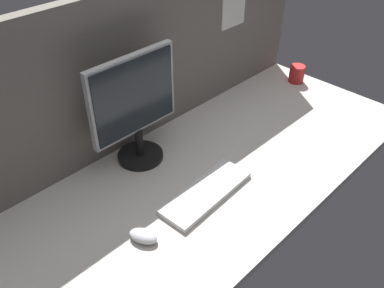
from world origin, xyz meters
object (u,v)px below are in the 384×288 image
at_px(monitor, 135,106).
at_px(mouse, 143,236).
at_px(keyboard, 206,193).
at_px(mug_red_plastic, 297,74).

bearing_deg(monitor, mouse, -127.85).
height_order(keyboard, mug_red_plastic, mug_red_plastic).
bearing_deg(keyboard, mouse, 176.40).
bearing_deg(mug_red_plastic, monitor, 174.51).
xyz_separation_m(monitor, mouse, (-0.26, -0.34, -0.22)).
bearing_deg(mouse, mug_red_plastic, -12.13).
xyz_separation_m(mouse, mug_red_plastic, (1.23, 0.24, 0.03)).
xyz_separation_m(keyboard, mouse, (-0.29, 0.00, 0.01)).
bearing_deg(monitor, keyboard, -85.40).
distance_m(mouse, mug_red_plastic, 1.26).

